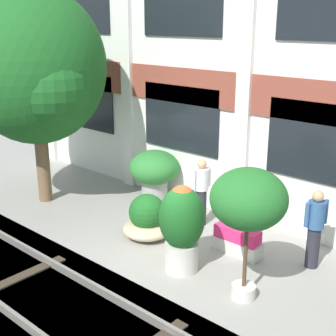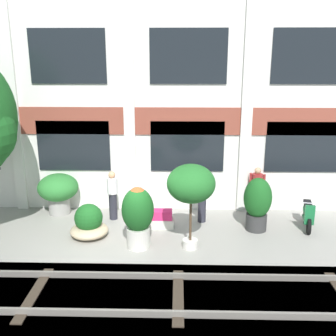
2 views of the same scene
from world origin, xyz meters
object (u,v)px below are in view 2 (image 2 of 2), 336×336
(potted_plant_ribbed_drum, at_px, (138,214))
(potted_plant_glazed_jar, at_px, (58,190))
(resident_near_plants, at_px, (202,196))
(potted_plant_fluted_column, at_px, (257,202))
(scooter_near_curb, at_px, (308,214))
(resident_watching_tracks, at_px, (113,194))
(resident_by_doorway, at_px, (257,189))
(potted_plant_terracotta_small, at_px, (191,185))
(potted_plant_square_trough, at_px, (156,219))
(potted_plant_wide_bowl, at_px, (89,224))

(potted_plant_ribbed_drum, distance_m, potted_plant_glazed_jar, 3.76)
(potted_plant_glazed_jar, distance_m, resident_near_plants, 4.82)
(potted_plant_ribbed_drum, relative_size, potted_plant_glazed_jar, 1.27)
(potted_plant_fluted_column, bearing_deg, potted_plant_glazed_jar, 170.05)
(potted_plant_fluted_column, relative_size, potted_plant_glazed_jar, 1.20)
(scooter_near_curb, distance_m, resident_watching_tracks, 6.18)
(potted_plant_fluted_column, bearing_deg, resident_by_doorway, 80.27)
(potted_plant_glazed_jar, distance_m, scooter_near_curb, 8.11)
(potted_plant_terracotta_small, relative_size, scooter_near_curb, 1.76)
(potted_plant_terracotta_small, bearing_deg, potted_plant_glazed_jar, 151.46)
(potted_plant_terracotta_small, height_order, resident_watching_tracks, potted_plant_terracotta_small)
(scooter_near_curb, height_order, resident_watching_tracks, resident_watching_tracks)
(potted_plant_fluted_column, distance_m, resident_watching_tracks, 4.58)
(potted_plant_ribbed_drum, relative_size, scooter_near_curb, 1.29)
(potted_plant_fluted_column, distance_m, potted_plant_square_trough, 3.14)
(potted_plant_fluted_column, relative_size, potted_plant_wide_bowl, 1.48)
(potted_plant_ribbed_drum, bearing_deg, potted_plant_glazed_jar, 141.03)
(potted_plant_square_trough, distance_m, resident_watching_tracks, 1.69)
(resident_by_doorway, bearing_deg, potted_plant_ribbed_drum, -35.27)
(potted_plant_ribbed_drum, bearing_deg, potted_plant_fluted_column, 19.39)
(potted_plant_terracotta_small, bearing_deg, resident_near_plants, 76.91)
(potted_plant_terracotta_small, height_order, potted_plant_fluted_column, potted_plant_terracotta_small)
(potted_plant_square_trough, bearing_deg, potted_plant_wide_bowl, -160.39)
(potted_plant_ribbed_drum, distance_m, potted_plant_square_trough, 1.56)
(potted_plant_ribbed_drum, distance_m, potted_plant_wide_bowl, 1.74)
(potted_plant_ribbed_drum, bearing_deg, scooter_near_curb, 16.00)
(potted_plant_terracotta_small, height_order, scooter_near_curb, potted_plant_terracotta_small)
(resident_by_doorway, height_order, resident_watching_tracks, resident_by_doorway)
(potted_plant_fluted_column, relative_size, potted_plant_square_trough, 1.53)
(potted_plant_ribbed_drum, bearing_deg, potted_plant_wide_bowl, 157.93)
(potted_plant_terracotta_small, height_order, resident_by_doorway, potted_plant_terracotta_small)
(potted_plant_glazed_jar, distance_m, potted_plant_square_trough, 3.56)
(potted_plant_ribbed_drum, relative_size, resident_by_doorway, 1.08)
(potted_plant_terracotta_small, relative_size, potted_plant_glazed_jar, 1.74)
(potted_plant_terracotta_small, distance_m, resident_by_doorway, 3.52)
(potted_plant_terracotta_small, relative_size, potted_plant_square_trough, 2.21)
(potted_plant_wide_bowl, relative_size, potted_plant_glazed_jar, 0.81)
(potted_plant_glazed_jar, height_order, potted_plant_square_trough, potted_plant_glazed_jar)
(resident_watching_tracks, bearing_deg, potted_plant_ribbed_drum, -46.89)
(scooter_near_curb, bearing_deg, potted_plant_ribbed_drum, -62.73)
(potted_plant_terracotta_small, distance_m, potted_plant_square_trough, 2.29)
(potted_plant_wide_bowl, xyz_separation_m, potted_plant_glazed_jar, (-1.40, 1.74, 0.43))
(resident_near_plants, bearing_deg, potted_plant_glazed_jar, -159.85)
(potted_plant_square_trough, xyz_separation_m, scooter_near_curb, (4.70, 0.16, 0.17))
(potted_plant_wide_bowl, bearing_deg, scooter_near_curb, 7.31)
(potted_plant_ribbed_drum, height_order, potted_plant_wide_bowl, potted_plant_ribbed_drum)
(scooter_near_curb, bearing_deg, resident_near_plants, -84.74)
(potted_plant_glazed_jar, height_order, resident_watching_tracks, resident_watching_tracks)
(resident_by_doorway, xyz_separation_m, resident_watching_tracks, (-4.74, -0.56, -0.01))
(resident_near_plants, bearing_deg, potted_plant_square_trough, -134.12)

